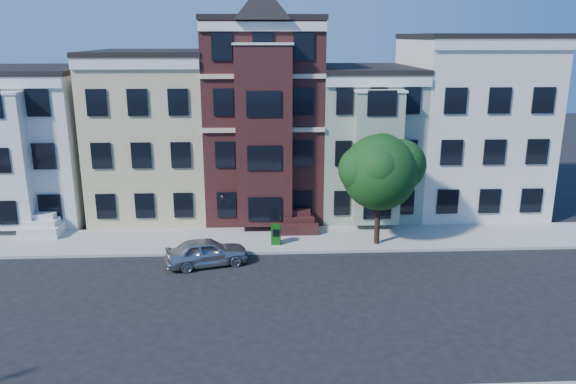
{
  "coord_description": "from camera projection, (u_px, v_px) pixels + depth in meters",
  "views": [
    {
      "loc": [
        -0.13,
        -21.71,
        11.16
      ],
      "look_at": [
        1.06,
        3.22,
        4.2
      ],
      "focal_mm": 35.0,
      "sensor_mm": 36.0,
      "label": 1
    }
  ],
  "objects": [
    {
      "name": "house_cream",
      "position": [
        468.0,
        125.0,
        36.99
      ],
      "size": [
        8.0,
        9.0,
        11.0
      ],
      "primitive_type": "cube",
      "color": "silver",
      "rests_on": "ground"
    },
    {
      "name": "house_green",
      "position": [
        362.0,
        141.0,
        36.94
      ],
      "size": [
        6.0,
        9.0,
        9.0
      ],
      "primitive_type": "cube",
      "color": "gray",
      "rests_on": "ground"
    },
    {
      "name": "ground",
      "position": [
        267.0,
        307.0,
        23.9
      ],
      "size": [
        120.0,
        120.0,
        0.0
      ],
      "primitive_type": "plane",
      "color": "black"
    },
    {
      "name": "street_tree",
      "position": [
        379.0,
        177.0,
        29.89
      ],
      "size": [
        7.27,
        7.27,
        7.47
      ],
      "primitive_type": null,
      "rotation": [
        0.0,
        0.0,
        0.14
      ],
      "color": "#1B4C19",
      "rests_on": "far_sidewalk"
    },
    {
      "name": "newspaper_box",
      "position": [
        276.0,
        234.0,
        30.63
      ],
      "size": [
        0.55,
        0.5,
        1.11
      ],
      "primitive_type": "cube",
      "rotation": [
        0.0,
        0.0,
        -0.11
      ],
      "color": "#0F5311",
      "rests_on": "far_sidewalk"
    },
    {
      "name": "far_sidewalk",
      "position": [
        265.0,
        240.0,
        31.57
      ],
      "size": [
        60.0,
        4.0,
        0.15
      ],
      "primitive_type": "cube",
      "color": "#9E9B93",
      "rests_on": "ground"
    },
    {
      "name": "house_brown",
      "position": [
        263.0,
        119.0,
        36.24
      ],
      "size": [
        7.0,
        9.0,
        12.0
      ],
      "primitive_type": "cube",
      "color": "#371716",
      "rests_on": "ground"
    },
    {
      "name": "house_white",
      "position": [
        30.0,
        144.0,
        35.95
      ],
      "size": [
        8.0,
        9.0,
        9.0
      ],
      "primitive_type": "cube",
      "color": "silver",
      "rests_on": "ground"
    },
    {
      "name": "house_yellow",
      "position": [
        155.0,
        135.0,
        36.18
      ],
      "size": [
        7.0,
        9.0,
        10.0
      ],
      "primitive_type": "cube",
      "color": "#CABA86",
      "rests_on": "ground"
    },
    {
      "name": "parked_car",
      "position": [
        207.0,
        252.0,
        28.15
      ],
      "size": [
        4.39,
        2.68,
        1.4
      ],
      "primitive_type": "imported",
      "rotation": [
        0.0,
        0.0,
        1.84
      ],
      "color": "#ACAEB2",
      "rests_on": "ground"
    }
  ]
}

